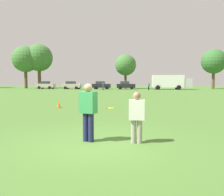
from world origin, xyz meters
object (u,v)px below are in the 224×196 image
object	(u,v)px
player_defender	(137,115)
traffic_cone	(59,105)
player_thrower	(88,109)
parked_car_mid_right	(126,85)
bystander_sideline_watcher	(80,86)
bystander_field_marshal	(149,86)
frisbee	(110,108)
parked_car_center	(101,85)
box_truck	(171,82)
bystander_far_jogger	(103,86)
parked_car_mid_left	(72,85)
parked_car_near_left	(46,85)

from	to	relation	value
player_defender	traffic_cone	xyz separation A→B (m)	(-5.63, 8.53, -0.63)
player_thrower	parked_car_mid_right	bearing A→B (deg)	92.72
bystander_sideline_watcher	bystander_field_marshal	bearing A→B (deg)	-2.21
player_thrower	frisbee	world-z (taller)	player_thrower
parked_car_center	player_defender	bearing A→B (deg)	-78.51
parked_car_mid_right	player_thrower	bearing A→B (deg)	-87.28
player_defender	player_thrower	bearing A→B (deg)	-179.65
parked_car_center	bystander_sideline_watcher	distance (m)	5.64
frisbee	box_truck	distance (m)	46.13
player_defender	bystander_far_jogger	world-z (taller)	bystander_far_jogger
bystander_far_jogger	parked_car_center	bearing A→B (deg)	103.07
player_defender	bystander_field_marshal	distance (m)	41.99
player_defender	parked_car_mid_left	bearing A→B (deg)	109.70
parked_car_mid_left	parked_car_center	size ratio (longest dim) A/B	1.00
parked_car_mid_left	bystander_far_jogger	bearing A→B (deg)	-36.35
player_thrower	traffic_cone	xyz separation A→B (m)	(-4.15, 8.54, -0.78)
player_thrower	traffic_cone	distance (m)	9.53
frisbee	bystander_far_jogger	size ratio (longest dim) A/B	0.18
frisbee	parked_car_near_left	bearing A→B (deg)	115.69
parked_car_mid_right	bystander_far_jogger	xyz separation A→B (m)	(-4.13, -6.63, -0.05)
player_thrower	parked_car_near_left	xyz separation A→B (m)	(-21.55, 46.37, -0.08)
parked_car_near_left	bystander_sideline_watcher	world-z (taller)	parked_car_near_left
player_defender	bystander_field_marshal	xyz separation A→B (m)	(1.38, 41.96, 0.00)
traffic_cone	bystander_sideline_watcher	xyz separation A→B (m)	(-7.84, 34.00, 0.66)
parked_car_mid_left	bystander_far_jogger	world-z (taller)	parked_car_mid_left
player_defender	box_truck	bearing A→B (deg)	82.22
frisbee	box_truck	world-z (taller)	box_truck
parked_car_near_left	bystander_field_marshal	distance (m)	24.80
parked_car_mid_right	box_truck	bearing A→B (deg)	-1.03
parked_car_near_left	parked_car_mid_right	distance (m)	19.37
parked_car_mid_left	parked_car_mid_right	xyz separation A→B (m)	(12.67, 0.35, 0.00)
player_thrower	traffic_cone	size ratio (longest dim) A/B	3.72
parked_car_mid_right	frisbee	bearing A→B (deg)	-86.46
traffic_cone	parked_car_mid_right	distance (m)	37.51
player_thrower	parked_car_mid_left	bearing A→B (deg)	108.03
bystander_field_marshal	parked_car_center	bearing A→B (deg)	157.32
frisbee	parked_car_mid_left	world-z (taller)	parked_car_mid_left
parked_car_center	parked_car_mid_left	bearing A→B (deg)	-172.93
parked_car_center	bystander_far_jogger	world-z (taller)	parked_car_center
bystander_field_marshal	box_truck	bearing A→B (deg)	38.23
frisbee	traffic_cone	xyz separation A→B (m)	(-4.80, 8.31, -0.79)
parked_car_near_left	bystander_field_marshal	xyz separation A→B (m)	(24.41, -4.40, -0.06)
parked_car_near_left	bystander_sideline_watcher	xyz separation A→B (m)	(9.56, -3.83, -0.04)
player_thrower	bystander_sideline_watcher	size ratio (longest dim) A/B	1.14
parked_car_center	box_truck	bearing A→B (deg)	-2.49
player_defender	parked_car_mid_left	world-z (taller)	parked_car_mid_left
player_defender	bystander_sideline_watcher	distance (m)	44.62
player_thrower	parked_car_mid_right	world-z (taller)	parked_car_mid_right
parked_car_mid_left	bystander_far_jogger	distance (m)	10.60
box_truck	bystander_far_jogger	world-z (taller)	box_truck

